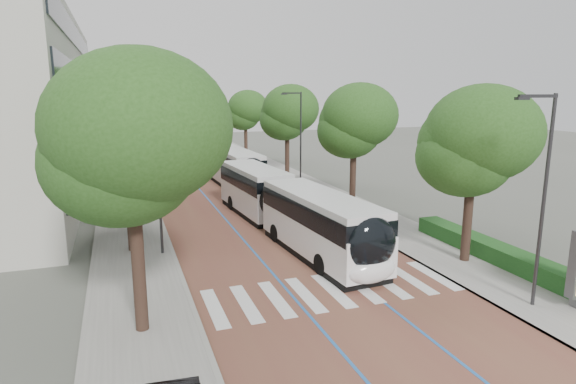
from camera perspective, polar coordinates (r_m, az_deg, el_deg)
ground at (r=19.72m, az=6.05°, el=-12.73°), size 160.00×160.00×0.00m
road at (r=57.25m, az=-11.45°, el=3.43°), size 11.00×140.00×0.02m
sidewalk_left at (r=56.70m, az=-18.98°, el=2.99°), size 4.00×140.00×0.12m
sidewalk_right at (r=58.75m, az=-4.19°, el=3.90°), size 4.00×140.00×0.12m
kerb_left at (r=56.75m, az=-17.06°, el=3.12°), size 0.20×140.00×0.14m
kerb_right at (r=58.28m, az=-5.99°, el=3.80°), size 0.20×140.00×0.14m
zebra_crossing at (r=20.61m, az=5.35°, el=-11.51°), size 10.55×3.60×0.01m
lane_line_left at (r=57.05m, az=-13.05°, el=3.35°), size 0.12×126.00×0.01m
lane_line_right at (r=57.49m, az=-9.87°, el=3.54°), size 0.12×126.00×0.01m
hedge at (r=24.63m, az=25.74°, el=-7.49°), size 1.20×14.00×0.80m
streetlight_near at (r=19.83m, az=27.87°, el=0.70°), size 1.82×0.20×8.00m
streetlight_far at (r=40.92m, az=1.28°, el=7.16°), size 1.82×0.20×8.00m
lamp_post_left at (r=24.52m, az=-15.13°, el=1.91°), size 0.14×0.14×8.00m
trees_left at (r=39.76m, az=-19.26°, el=9.46°), size 6.44×60.62×10.07m
trees_right at (r=40.80m, az=2.97°, el=8.48°), size 5.46×47.19×8.26m
lead_bus at (r=27.45m, az=0.12°, el=-1.95°), size 3.92×18.53×3.20m
bus_queued_0 at (r=42.61m, az=-6.55°, el=2.94°), size 3.10×12.50×3.20m
bus_queued_1 at (r=55.95m, az=-9.94°, el=4.97°), size 3.25×12.52×3.20m
bus_queued_2 at (r=68.17m, az=-11.40°, el=6.13°), size 2.75×12.44×3.20m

